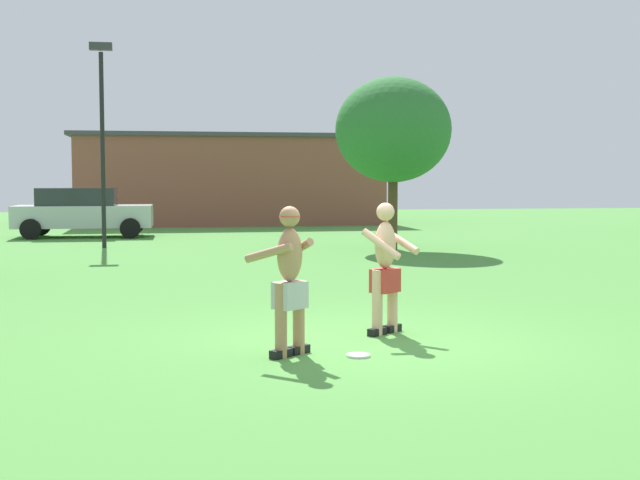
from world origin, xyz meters
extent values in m
plane|color=#4C8E3D|center=(0.00, 0.00, 0.00)|extent=(80.00, 80.00, 0.00)
cube|color=black|center=(-1.11, -0.70, 0.04)|extent=(0.27, 0.25, 0.09)
cylinder|color=tan|center=(-1.11, -0.70, 0.40)|extent=(0.13, 0.13, 0.80)
cube|color=black|center=(-0.89, -0.52, 0.04)|extent=(0.27, 0.25, 0.09)
cylinder|color=tan|center=(-0.89, -0.52, 0.40)|extent=(0.13, 0.13, 0.80)
cube|color=#B7B7BC|center=(-1.00, -0.61, 0.66)|extent=(0.41, 0.40, 0.29)
ellipsoid|color=tan|center=(-1.00, -0.61, 1.09)|extent=(0.39, 0.37, 0.58)
cylinder|color=tan|center=(-1.24, -0.67, 1.12)|extent=(0.51, 0.39, 0.24)
cylinder|color=tan|center=(-0.90, -0.39, 1.12)|extent=(0.33, 0.52, 0.30)
sphere|color=tan|center=(-1.00, -0.61, 1.50)|extent=(0.22, 0.22, 0.22)
cone|color=red|center=(-1.00, -0.61, 1.56)|extent=(0.33, 0.33, 0.12)
cube|color=black|center=(0.45, 0.58, 0.04)|extent=(0.27, 0.25, 0.09)
cylinder|color=#E0AD89|center=(0.45, 0.58, 0.40)|extent=(0.13, 0.13, 0.80)
cube|color=black|center=(0.21, 0.38, 0.04)|extent=(0.27, 0.25, 0.09)
cylinder|color=#E0AD89|center=(0.21, 0.38, 0.40)|extent=(0.13, 0.13, 0.80)
cube|color=red|center=(0.33, 0.48, 0.66)|extent=(0.41, 0.40, 0.29)
ellipsoid|color=#E0AD89|center=(0.33, 0.48, 1.09)|extent=(0.39, 0.37, 0.58)
cylinder|color=#E0AD89|center=(0.56, 0.54, 1.12)|extent=(0.33, 0.53, 0.28)
cylinder|color=#E0AD89|center=(0.22, 0.26, 1.12)|extent=(0.45, 0.39, 0.37)
sphere|color=#E0AD89|center=(0.33, 0.48, 1.50)|extent=(0.22, 0.22, 0.22)
cylinder|color=white|center=(-0.29, -0.78, 0.01)|extent=(0.26, 0.26, 0.03)
cube|color=silver|center=(-4.84, 18.84, 0.67)|extent=(4.35, 1.91, 0.70)
cube|color=#282D33|center=(-5.04, 18.85, 1.30)|extent=(2.45, 1.65, 0.56)
cylinder|color=black|center=(-3.31, 19.70, 0.32)|extent=(0.65, 0.24, 0.64)
cylinder|color=black|center=(-3.36, 17.90, 0.32)|extent=(0.65, 0.24, 0.64)
cylinder|color=black|center=(-6.32, 19.78, 0.32)|extent=(0.65, 0.24, 0.64)
cylinder|color=black|center=(-6.37, 17.98, 0.32)|extent=(0.65, 0.24, 0.64)
cylinder|color=black|center=(-3.93, 14.39, 2.64)|extent=(0.12, 0.12, 5.27)
cube|color=#333338|center=(-3.93, 14.39, 5.42)|extent=(0.60, 0.24, 0.20)
cube|color=brown|center=(0.39, 26.30, 1.75)|extent=(12.13, 5.27, 3.50)
cube|color=#3F3F44|center=(0.39, 26.30, 3.58)|extent=(12.61, 5.48, 0.16)
cylinder|color=#4C3823|center=(3.68, 12.50, 1.10)|extent=(0.26, 0.26, 2.20)
ellipsoid|color=#2D7033|center=(3.68, 12.50, 3.17)|extent=(3.07, 3.07, 2.78)
camera|label=1|loc=(-2.32, -9.65, 1.92)|focal=48.31mm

